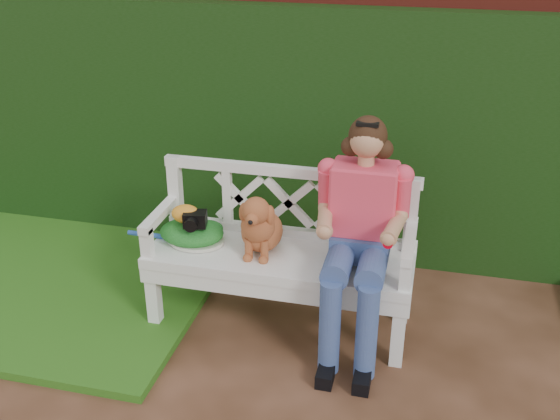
# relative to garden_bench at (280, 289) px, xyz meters

# --- Properties ---
(brick_wall) EXTENTS (10.00, 0.30, 2.20)m
(brick_wall) POSITION_rel_garden_bench_xyz_m (0.59, 1.16, 0.86)
(brick_wall) COLOR maroon
(brick_wall) RESTS_ON ground
(ivy_hedge) EXTENTS (10.00, 0.18, 1.70)m
(ivy_hedge) POSITION_rel_garden_bench_xyz_m (0.59, 0.94, 0.61)
(ivy_hedge) COLOR #1A3A14
(ivy_hedge) RESTS_ON ground
(grass_left) EXTENTS (2.60, 2.00, 0.05)m
(grass_left) POSITION_rel_garden_bench_xyz_m (-1.81, 0.16, -0.21)
(grass_left) COLOR #1F5916
(grass_left) RESTS_ON ground
(garden_bench) EXTENTS (1.64, 0.80, 0.48)m
(garden_bench) POSITION_rel_garden_bench_xyz_m (0.00, 0.00, 0.00)
(garden_bench) COLOR white
(garden_bench) RESTS_ON ground
(seated_woman) EXTENTS (0.55, 0.72, 1.23)m
(seated_woman) POSITION_rel_garden_bench_xyz_m (0.45, -0.02, 0.38)
(seated_woman) COLOR red
(seated_woman) RESTS_ON ground
(dog) EXTENTS (0.31, 0.38, 0.38)m
(dog) POSITION_rel_garden_bench_xyz_m (-0.11, -0.01, 0.43)
(dog) COLOR brown
(dog) RESTS_ON garden_bench
(tennis_racket) EXTENTS (0.64, 0.32, 0.03)m
(tennis_racket) POSITION_rel_garden_bench_xyz_m (-0.53, 0.00, 0.26)
(tennis_racket) COLOR silver
(tennis_racket) RESTS_ON garden_bench
(green_bag) EXTENTS (0.45, 0.40, 0.13)m
(green_bag) POSITION_rel_garden_bench_xyz_m (-0.53, 0.01, 0.30)
(green_bag) COLOR #136E1C
(green_bag) RESTS_ON garden_bench
(camera_item) EXTENTS (0.15, 0.12, 0.09)m
(camera_item) POSITION_rel_garden_bench_xyz_m (-0.49, -0.03, 0.41)
(camera_item) COLOR black
(camera_item) RESTS_ON green_bag
(baseball_glove) EXTENTS (0.19, 0.16, 0.11)m
(baseball_glove) POSITION_rel_garden_bench_xyz_m (-0.55, -0.00, 0.42)
(baseball_glove) COLOR orange
(baseball_glove) RESTS_ON green_bag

